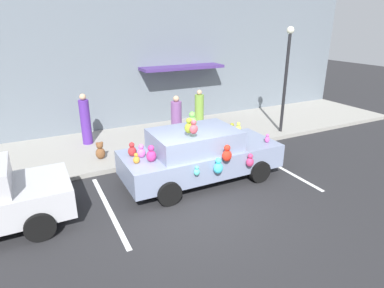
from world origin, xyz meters
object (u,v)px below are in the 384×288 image
Objects in this scene: teddy_bear_on_sidewalk at (100,151)px; street_lamp_post at (286,70)px; pedestrian_near_shopfront at (86,121)px; pedestrian_walking_past at (176,123)px; pedestrian_by_lamp at (199,113)px; plush_covered_car at (200,154)px.

street_lamp_post is (7.22, -0.42, 2.20)m from teddy_bear_on_sidewalk.
pedestrian_near_shopfront is at bearing 93.64° from teddy_bear_on_sidewalk.
teddy_bear_on_sidewalk is 0.32× the size of pedestrian_near_shopfront.
pedestrian_walking_past is (-4.46, 0.47, -1.63)m from street_lamp_post.
pedestrian_walking_past is at bearing -145.34° from pedestrian_by_lamp.
teddy_bear_on_sidewalk is at bearing 132.81° from plush_covered_car.
pedestrian_by_lamp is at bearing 14.03° from teddy_bear_on_sidewalk.
plush_covered_car is at bearing -59.87° from pedestrian_near_shopfront.
street_lamp_post reaches higher than plush_covered_car.
pedestrian_near_shopfront is 3.30m from pedestrian_walking_past.
pedestrian_near_shopfront reaches higher than pedestrian_walking_past.
street_lamp_post reaches higher than teddy_bear_on_sidewalk.
street_lamp_post is 3.75m from pedestrian_by_lamp.
teddy_bear_on_sidewalk is at bearing 176.64° from street_lamp_post.
pedestrian_walking_past is at bearing 0.96° from teddy_bear_on_sidewalk.
pedestrian_near_shopfront is 1.02× the size of pedestrian_walking_past.
pedestrian_near_shopfront is at bearing 171.74° from pedestrian_by_lamp.
pedestrian_near_shopfront reaches higher than pedestrian_by_lamp.
pedestrian_by_lamp is at bearing 62.10° from plush_covered_car.
plush_covered_car is at bearing -99.58° from pedestrian_walking_past.
pedestrian_near_shopfront is 4.37m from pedestrian_by_lamp.
pedestrian_by_lamp is at bearing 34.66° from pedestrian_walking_past.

